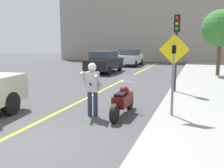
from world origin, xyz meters
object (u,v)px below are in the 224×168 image
crossing_sign (173,67)px  parked_car_black (104,62)px  person_biker (92,84)px  traffic_light (176,39)px  street_tree (221,29)px  motorcycle (123,100)px  parked_car_white (130,57)px

crossing_sign → parked_car_black: bearing=120.8°
person_biker → parked_car_black: person_biker is taller
crossing_sign → parked_car_black: 12.21m
person_biker → traffic_light: bearing=64.2°
traffic_light → street_tree: size_ratio=0.78×
crossing_sign → motorcycle: bearing=-177.2°
street_tree → motorcycle: bearing=-108.2°
traffic_light → parked_car_black: (-5.95, 6.55, -1.67)m
traffic_light → parked_car_black: traffic_light is taller
crossing_sign → street_tree: (1.95, 10.58, 1.63)m
parked_car_black → parked_car_white: (0.37, 6.37, 0.00)m
person_biker → traffic_light: 5.15m
motorcycle → crossing_sign: 1.92m
motorcycle → parked_car_white: (-4.31, 16.92, 0.36)m
crossing_sign → traffic_light: size_ratio=0.72×
person_biker → crossing_sign: crossing_sign is taller
motorcycle → street_tree: street_tree is taller
motorcycle → person_biker: (-0.88, -0.44, 0.57)m
parked_car_black → parked_car_white: bearing=86.7°
motorcycle → parked_car_white: size_ratio=0.54×
motorcycle → person_biker: size_ratio=1.30×
traffic_light → parked_car_white: 14.17m
motorcycle → person_biker: person_biker is taller
parked_car_black → motorcycle: bearing=-66.1°
crossing_sign → street_tree: size_ratio=0.57×
motorcycle → parked_car_black: bearing=113.9°
crossing_sign → street_tree: street_tree is taller
parked_car_black → street_tree: bearing=0.8°
person_biker → parked_car_white: bearing=101.2°
person_biker → street_tree: street_tree is taller
street_tree → parked_car_white: street_tree is taller
motorcycle → crossing_sign: crossing_sign is taller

